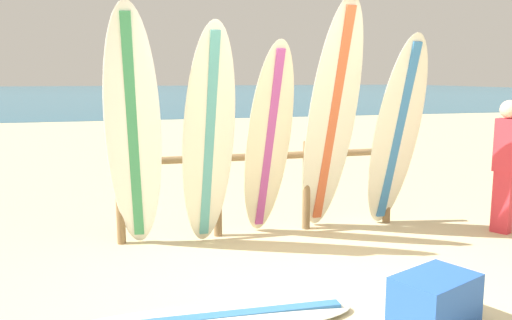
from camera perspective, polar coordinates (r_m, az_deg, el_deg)
ground_plane at (r=4.29m, az=7.99°, el=-15.08°), size 120.00×120.00×0.00m
ocean_water at (r=61.63m, az=-14.00°, el=7.18°), size 120.00×80.00×0.01m
surfboard_rack at (r=5.87m, az=0.78°, el=-1.75°), size 3.22×0.09×1.02m
surfboard_leaning_far_left at (r=5.28m, az=-13.21°, el=3.07°), size 0.64×0.75×2.44m
surfboard_leaning_left at (r=5.21m, az=-5.17°, el=2.25°), size 0.56×0.76×2.27m
surfboard_leaning_center_left at (r=5.55m, az=1.32°, el=1.92°), size 0.52×0.83×2.12m
surfboard_leaning_center at (r=5.78m, az=8.21°, el=4.33°), size 0.60×0.88×2.56m
surfboard_leaning_center_right at (r=6.09m, az=15.00°, el=2.67°), size 0.56×0.76×2.21m
beachgoer_standing at (r=6.46m, az=25.47°, el=-0.07°), size 0.25×0.28×1.50m
cooler_box at (r=4.07m, az=18.84°, el=-14.15°), size 0.71×0.60×0.36m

